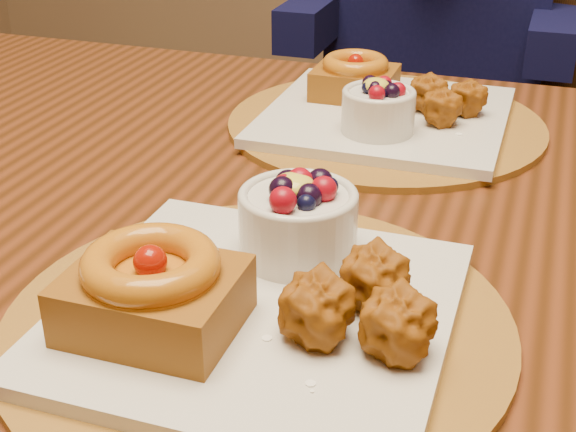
% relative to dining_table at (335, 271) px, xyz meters
% --- Properties ---
extents(dining_table, '(1.60, 0.90, 0.76)m').
position_rel_dining_table_xyz_m(dining_table, '(0.00, 0.00, 0.00)').
color(dining_table, '#381B0A').
rests_on(dining_table, ground).
extents(place_setting_near, '(0.38, 0.38, 0.09)m').
position_rel_dining_table_xyz_m(place_setting_near, '(-0.00, -0.21, 0.11)').
color(place_setting_near, brown).
rests_on(place_setting_near, dining_table).
extents(place_setting_far, '(0.38, 0.38, 0.08)m').
position_rel_dining_table_xyz_m(place_setting_far, '(-0.00, 0.22, 0.10)').
color(place_setting_far, brown).
rests_on(place_setting_far, dining_table).
extents(chair_far, '(0.54, 0.54, 0.91)m').
position_rel_dining_table_xyz_m(chair_far, '(0.00, 0.76, -0.17)').
color(chair_far, black).
rests_on(chair_far, ground).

